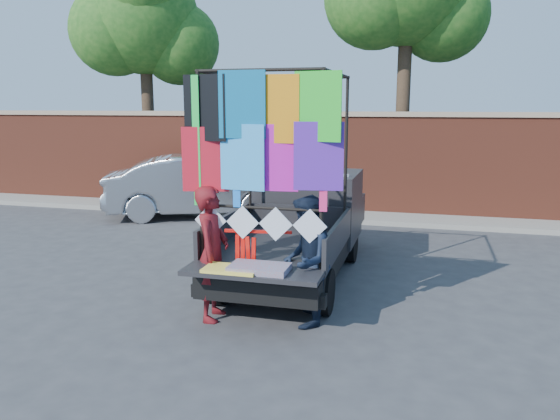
% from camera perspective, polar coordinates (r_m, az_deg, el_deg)
% --- Properties ---
extents(ground, '(90.00, 90.00, 0.00)m').
position_cam_1_polar(ground, '(7.62, 1.37, -10.44)').
color(ground, '#38383A').
rests_on(ground, ground).
extents(brick_wall, '(30.00, 0.45, 2.61)m').
position_cam_1_polar(brick_wall, '(14.07, 8.16, 4.91)').
color(brick_wall, brown).
rests_on(brick_wall, ground).
extents(curb, '(30.00, 1.20, 0.12)m').
position_cam_1_polar(curb, '(13.57, 7.66, -0.70)').
color(curb, gray).
rests_on(curb, ground).
extents(tree_left, '(4.20, 3.30, 7.05)m').
position_cam_1_polar(tree_left, '(17.24, -14.08, 18.43)').
color(tree_left, '#38281C').
rests_on(tree_left, ground).
extents(pickup_truck, '(2.03, 5.09, 3.21)m').
position_cam_1_polar(pickup_truck, '(9.32, 2.38, -1.26)').
color(pickup_truck, black).
rests_on(pickup_truck, ground).
extents(sedan, '(4.89, 3.34, 1.53)m').
position_cam_1_polar(sedan, '(13.89, -8.38, 2.49)').
color(sedan, '#B0B2B7').
rests_on(sedan, ground).
extents(woman, '(0.49, 0.68, 1.77)m').
position_cam_1_polar(woman, '(7.14, -7.09, -4.52)').
color(woman, maroon).
rests_on(woman, ground).
extents(man, '(0.71, 0.87, 1.67)m').
position_cam_1_polar(man, '(6.92, 2.68, -5.36)').
color(man, '#131D30').
rests_on(man, ground).
extents(streamer_bundle, '(0.86, 0.16, 0.60)m').
position_cam_1_polar(streamer_bundle, '(6.98, -3.07, -3.63)').
color(streamer_bundle, red).
rests_on(streamer_bundle, ground).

